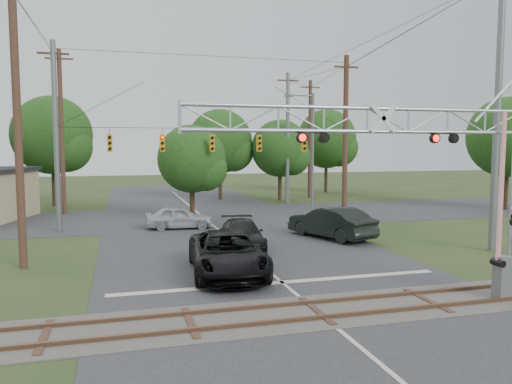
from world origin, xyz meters
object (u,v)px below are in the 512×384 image
object	(u,v)px
traffic_signal_span	(226,139)
pickup_black	(227,254)
car_dark	(242,234)
sedan_silver	(179,217)
streetlight	(310,145)
crossing_gantry	(431,168)

from	to	relation	value
traffic_signal_span	pickup_black	xyz separation A→B (m)	(-2.67, -12.67, -4.84)
car_dark	sedan_silver	size ratio (longest dim) A/B	1.17
car_dark	sedan_silver	xyz separation A→B (m)	(-2.36, 6.99, -0.00)
traffic_signal_span	streetlight	bearing A→B (deg)	34.69
traffic_signal_span	car_dark	xyz separation A→B (m)	(-0.84, -7.72, -4.98)
crossing_gantry	traffic_signal_span	size ratio (longest dim) A/B	0.62
traffic_signal_span	sedan_silver	world-z (taller)	traffic_signal_span
car_dark	streetlight	distance (m)	16.82
crossing_gantry	traffic_signal_span	world-z (taller)	traffic_signal_span
sedan_silver	traffic_signal_span	bearing A→B (deg)	-72.09
sedan_silver	streetlight	xyz separation A→B (m)	(11.42, 6.42, 4.58)
crossing_gantry	streetlight	size ratio (longest dim) A/B	1.27
streetlight	pickup_black	bearing A→B (deg)	-120.66
traffic_signal_span	car_dark	size ratio (longest dim) A/B	3.89
car_dark	sedan_silver	bearing A→B (deg)	115.21
crossing_gantry	streetlight	world-z (taller)	streetlight
traffic_signal_span	sedan_silver	bearing A→B (deg)	-167.07
crossing_gantry	car_dark	distance (m)	11.87
crossing_gantry	streetlight	bearing A→B (deg)	77.26
traffic_signal_span	sedan_silver	size ratio (longest dim) A/B	4.57
car_dark	sedan_silver	world-z (taller)	same
car_dark	traffic_signal_span	bearing A→B (deg)	90.33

